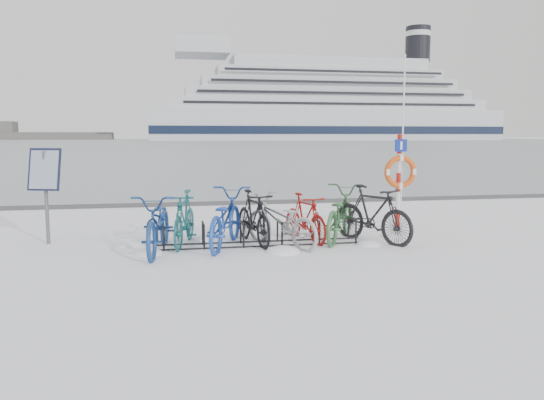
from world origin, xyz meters
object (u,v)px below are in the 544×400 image
(bike_rack, at_px, (261,235))
(lifebuoy_station, at_px, (400,172))
(cruise_ferry, at_px, (325,109))
(info_board, at_px, (45,175))

(bike_rack, height_order, lifebuoy_station, lifebuoy_station)
(lifebuoy_station, relative_size, cruise_ferry, 0.03)
(info_board, bearing_deg, lifebuoy_station, 19.18)
(lifebuoy_station, bearing_deg, bike_rack, -162.63)
(bike_rack, bearing_deg, cruise_ferry, 73.34)
(lifebuoy_station, xyz_separation_m, cruise_ferry, (56.63, 199.00, 11.37))
(cruise_ferry, bearing_deg, bike_rack, -106.66)
(bike_rack, height_order, info_board, info_board)
(bike_rack, relative_size, lifebuoy_station, 1.06)
(bike_rack, distance_m, info_board, 4.21)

